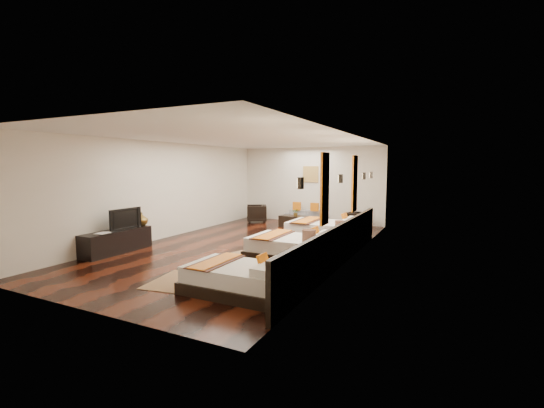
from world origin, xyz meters
The scene contains 30 objects.
floor centered at (0.00, 0.00, 0.00)m, with size 5.50×9.50×0.01m, color black.
ceiling centered at (0.00, 0.00, 2.80)m, with size 5.50×9.50×0.01m, color white.
back_wall centered at (0.00, 4.75, 1.40)m, with size 5.50×0.01×2.80m, color silver.
left_wall centered at (-2.75, 0.00, 1.40)m, with size 0.01×9.50×2.80m, color silver.
right_wall centered at (2.75, 0.00, 1.40)m, with size 0.01×9.50×2.80m, color silver.
headboard_panel centered at (2.71, -0.80, 0.45)m, with size 0.08×6.60×0.90m, color black.
bed_near centered at (1.69, -3.07, 0.24)m, with size 1.85×1.16×0.71m.
bed_mid centered at (1.70, -0.72, 0.27)m, with size 2.09×1.31×0.80m.
bed_far centered at (1.70, 1.58, 0.29)m, with size 2.19×1.37×0.83m.
nightstand_a centered at (2.44, -1.91, 0.33)m, with size 0.47×0.47×0.94m.
nightstand_b centered at (2.44, 0.13, 0.29)m, with size 0.42×0.42×0.83m.
jute_mat_near centered at (0.27, -3.09, 0.01)m, with size 0.75×1.20×0.01m, color #8D6947.
jute_mat_mid centered at (0.34, -1.03, 0.01)m, with size 0.75×1.20×0.01m, color #8D6947.
jute_mat_far centered at (0.40, 1.58, 0.01)m, with size 0.75×1.20×0.01m, color #8D6947.
tv_console centered at (-2.50, -2.01, 0.28)m, with size 0.50×1.80×0.55m, color black.
tv centered at (-2.45, -1.83, 0.81)m, with size 0.92×0.12×0.53m, color black.
book centered at (-2.50, -2.50, 0.56)m, with size 0.23×0.31×0.03m, color black.
figurine centered at (-2.50, -1.19, 0.72)m, with size 0.33×0.33×0.34m, color brown.
sofa centered at (-0.04, 4.35, 0.23)m, with size 1.60×0.63×0.47m, color slate.
armchair_left centered at (-1.76, 3.72, 0.33)m, with size 0.71×0.73×0.66m, color black.
armchair_right centered at (1.98, 3.91, 0.29)m, with size 0.62×0.63×0.58m, color black.
coffee_table centered at (-0.04, 3.30, 0.20)m, with size 1.00×0.50×0.40m, color black.
table_plant centered at (0.04, 3.23, 0.53)m, with size 0.23×0.20×0.26m, color #2B5B1E.
orange_panel_a centered at (2.73, -1.90, 1.70)m, with size 0.04×0.40×1.30m, color #D86014.
orange_panel_b centered at (2.73, 0.30, 1.70)m, with size 0.04×0.40×1.30m, color #D86014.
sconce_near centered at (2.70, -3.00, 1.85)m, with size 0.07×0.12×0.18m.
sconce_mid centered at (2.70, -0.80, 1.85)m, with size 0.07×0.12×0.18m.
sconce_far centered at (2.70, 1.40, 1.85)m, with size 0.07×0.12×0.18m.
sconce_lounge centered at (2.70, 2.30, 1.85)m, with size 0.07×0.12×0.18m.
gold_artwork centered at (0.00, 4.73, 1.80)m, with size 0.60×0.04×0.60m, color #AD873F.
Camera 1 is at (4.77, -8.14, 2.11)m, focal length 24.05 mm.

